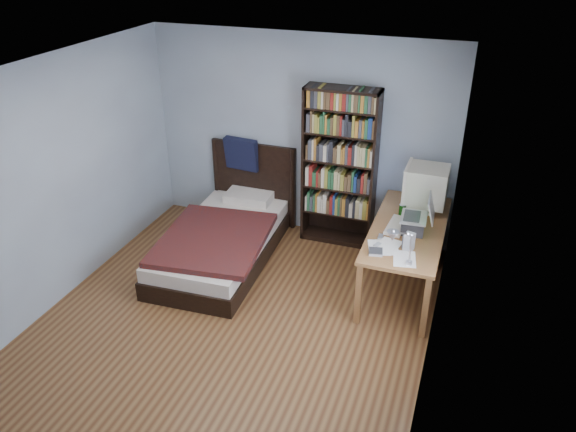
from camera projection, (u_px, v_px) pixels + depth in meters
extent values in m
plane|color=#583019|center=(234.00, 320.00, 5.70)|extent=(4.20, 4.20, 0.00)
plane|color=white|center=(221.00, 74.00, 4.53)|extent=(4.20, 4.20, 0.00)
cube|color=#ADBFCA|center=(300.00, 137.00, 6.87)|extent=(3.80, 0.04, 2.50)
cube|color=#ADBFCA|center=(81.00, 362.00, 3.37)|extent=(3.80, 0.04, 2.50)
cube|color=#ADBFCA|center=(57.00, 182.00, 5.68)|extent=(0.04, 4.20, 2.50)
cube|color=#ADBFCA|center=(441.00, 247.00, 4.56)|extent=(0.04, 4.20, 2.50)
cube|color=white|center=(441.00, 234.00, 4.34)|extent=(0.01, 1.14, 1.14)
cube|color=white|center=(440.00, 234.00, 4.35)|extent=(0.01, 1.00, 1.00)
cube|color=brown|center=(408.00, 229.00, 5.93)|extent=(0.75, 1.72, 0.04)
cube|color=brown|center=(359.00, 294.00, 5.52)|extent=(0.06, 0.06, 0.69)
cube|color=brown|center=(426.00, 307.00, 5.33)|extent=(0.06, 0.06, 0.69)
cube|color=brown|center=(389.00, 220.00, 6.87)|extent=(0.06, 0.06, 0.69)
cube|color=brown|center=(443.00, 229.00, 6.68)|extent=(0.06, 0.06, 0.69)
cube|color=brown|center=(413.00, 231.00, 6.63)|extent=(0.69, 0.40, 0.68)
cube|color=beige|center=(421.00, 208.00, 6.27)|extent=(0.28, 0.24, 0.03)
cylinder|color=beige|center=(421.00, 204.00, 6.25)|extent=(0.11, 0.11, 0.07)
cube|color=beige|center=(427.00, 185.00, 6.13)|extent=(0.44, 0.42, 0.41)
cube|color=beige|center=(407.00, 182.00, 6.19)|extent=(0.03, 0.44, 0.44)
cube|color=#3E70E1|center=(405.00, 182.00, 6.20)|extent=(0.01, 0.33, 0.28)
cube|color=#2D2D30|center=(413.00, 225.00, 5.81)|extent=(0.24, 0.28, 0.16)
cube|color=#B8B8BD|center=(414.00, 217.00, 5.77)|extent=(0.28, 0.36, 0.02)
cube|color=#2D2D30|center=(412.00, 216.00, 5.77)|extent=(0.18, 0.28, 0.00)
cube|color=#B8B8BD|center=(431.00, 208.00, 5.66)|extent=(0.10, 0.35, 0.24)
cube|color=#0CBF26|center=(430.00, 208.00, 5.66)|extent=(0.07, 0.28, 0.19)
cube|color=#99999E|center=(409.00, 263.00, 5.27)|extent=(0.05, 0.05, 0.04)
cylinder|color=#99999E|center=(410.00, 249.00, 5.13)|extent=(0.02, 0.13, 0.35)
cylinder|color=#99999E|center=(402.00, 233.00, 4.87)|extent=(0.15, 0.29, 0.18)
cone|color=#99999E|center=(393.00, 236.00, 4.76)|extent=(0.11, 0.11, 0.09)
cube|color=beige|center=(396.00, 226.00, 5.91)|extent=(0.21, 0.45, 0.04)
cube|color=#969699|center=(409.00, 242.00, 5.48)|extent=(0.11, 0.11, 0.18)
cylinder|color=#0A3607|center=(402.00, 210.00, 6.13)|extent=(0.07, 0.07, 0.13)
ellipsoid|color=silver|center=(410.00, 213.00, 6.17)|extent=(0.06, 0.10, 0.04)
cube|color=#B8B8BD|center=(381.00, 236.00, 5.73)|extent=(0.05, 0.10, 0.02)
cube|color=#969699|center=(377.00, 245.00, 5.58)|extent=(0.07, 0.10, 0.02)
cube|color=#969699|center=(376.00, 252.00, 5.45)|extent=(0.15, 0.15, 0.03)
cube|color=black|center=(306.00, 164.00, 6.83)|extent=(0.03, 0.30, 1.95)
cube|color=black|center=(374.00, 173.00, 6.58)|extent=(0.03, 0.30, 1.95)
cube|color=black|center=(343.00, 89.00, 6.26)|extent=(0.88, 0.30, 0.03)
cube|color=black|center=(336.00, 237.00, 7.15)|extent=(0.88, 0.30, 0.06)
cube|color=black|center=(342.00, 164.00, 6.82)|extent=(0.88, 0.02, 1.95)
cube|color=olive|center=(339.00, 167.00, 6.67)|extent=(0.80, 0.22, 1.75)
cube|color=black|center=(223.00, 250.00, 6.71)|extent=(1.18, 2.21, 0.22)
cube|color=silver|center=(222.00, 236.00, 6.62)|extent=(1.14, 2.15, 0.16)
cube|color=maroon|center=(214.00, 239.00, 6.33)|extent=(1.29, 1.53, 0.07)
cube|color=silver|center=(249.00, 197.00, 7.25)|extent=(0.61, 0.40, 0.12)
cube|color=black|center=(254.00, 183.00, 7.35)|extent=(1.14, 0.05, 1.10)
cylinder|color=black|center=(216.00, 178.00, 7.49)|extent=(0.06, 0.06, 1.10)
cylinder|color=black|center=(293.00, 190.00, 7.17)|extent=(0.06, 0.06, 1.10)
cube|color=black|center=(242.00, 154.00, 7.18)|extent=(0.46, 0.20, 0.43)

